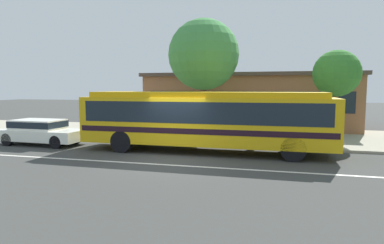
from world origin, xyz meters
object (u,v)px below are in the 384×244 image
Objects in this scene: sedan_behind_bus at (40,131)px; pedestrian_waiting_near_sign at (308,124)px; bus_stop_sign at (309,115)px; street_tree_mid_block at (337,74)px; transit_bus at (205,117)px; pedestrian_walking_along_curb at (262,124)px; pedestrian_standing_by_tree at (173,121)px; street_tree_near_stop at (204,55)px.

sedan_behind_bus is 2.61× the size of pedestrian_waiting_near_sign.
bus_stop_sign is (0.00, -0.47, 0.49)m from pedestrian_waiting_near_sign.
street_tree_mid_block is at bearing 54.51° from pedestrian_waiting_near_sign.
pedestrian_walking_along_curb is at bearing 44.00° from transit_bus.
pedestrian_waiting_near_sign is 0.35× the size of street_tree_mid_block.
street_tree_near_stop is (1.15, 2.31, 3.68)m from pedestrian_standing_by_tree.
transit_bus is at bearing -76.84° from street_tree_near_stop.
pedestrian_standing_by_tree is at bearing -176.94° from pedestrian_waiting_near_sign.
sedan_behind_bus is 13.59m from pedestrian_waiting_near_sign.
bus_stop_sign is at bearing 9.56° from sedan_behind_bus.
street_tree_near_stop is (-1.07, 4.55, 3.23)m from transit_bus.
street_tree_mid_block is (8.46, 2.59, 2.53)m from pedestrian_standing_by_tree.
street_tree_near_stop reaches higher than street_tree_mid_block.
transit_bus reaches higher than pedestrian_walking_along_curb.
pedestrian_waiting_near_sign is 2.25m from pedestrian_walking_along_curb.
bus_stop_sign is 3.74m from street_tree_mid_block.
street_tree_mid_block is at bearing 17.02° from pedestrian_standing_by_tree.
street_tree_mid_block is (3.82, 2.49, 2.56)m from pedestrian_walking_along_curb.
transit_bus is 1.66× the size of street_tree_near_stop.
street_tree_mid_block is at bearing 2.21° from street_tree_near_stop.
bus_stop_sign reaches higher than pedestrian_waiting_near_sign.
pedestrian_walking_along_curb is 0.73× the size of bus_stop_sign.
bus_stop_sign is (13.32, 2.24, 0.89)m from sedan_behind_bus.
pedestrian_waiting_near_sign is (13.31, 2.71, 0.40)m from sedan_behind_bus.
street_tree_near_stop is (7.59, 4.66, 4.11)m from sedan_behind_bus.
pedestrian_standing_by_tree is 6.90m from bus_stop_sign.
pedestrian_standing_by_tree is 0.36× the size of street_tree_mid_block.
pedestrian_walking_along_curb is at bearing 174.78° from bus_stop_sign.
transit_bus is 2.52× the size of sedan_behind_bus.
pedestrian_waiting_near_sign is 1.01× the size of pedestrian_walking_along_curb.
pedestrian_walking_along_curb is 2.30m from bus_stop_sign.
pedestrian_waiting_near_sign is at bearing 11.52° from sedan_behind_bus.
bus_stop_sign reaches higher than pedestrian_walking_along_curb.
transit_bus is 8.17m from street_tree_mid_block.
sedan_behind_bus is 0.66× the size of street_tree_near_stop.
transit_bus is at bearing 0.67° from sedan_behind_bus.
pedestrian_waiting_near_sign is at bearing -18.74° from street_tree_near_stop.
bus_stop_sign is at bearing -120.44° from street_tree_mid_block.
pedestrian_walking_along_curb is at bearing -146.84° from street_tree_mid_block.
street_tree_mid_block reaches higher than pedestrian_standing_by_tree.
pedestrian_standing_by_tree is (6.44, 2.35, 0.42)m from sedan_behind_bus.
street_tree_near_stop reaches higher than sedan_behind_bus.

